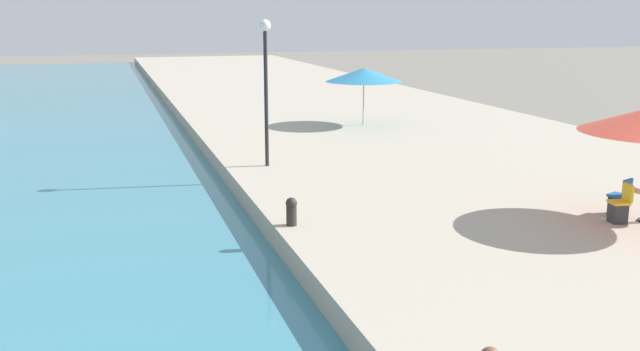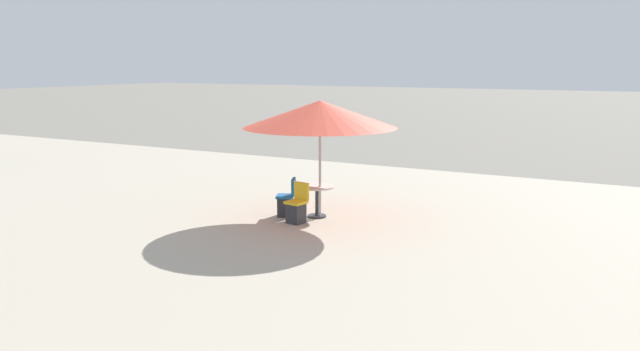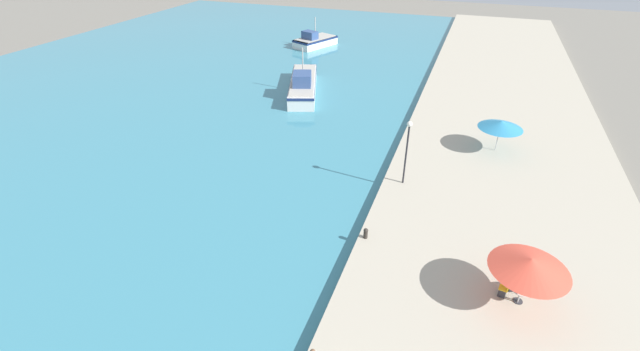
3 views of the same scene
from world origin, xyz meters
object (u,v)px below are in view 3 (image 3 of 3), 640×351
at_px(cafe_umbrella_white, 501,125).
at_px(cafe_table, 520,293).
at_px(lamppost, 408,142).
at_px(fishing_boat_near, 303,84).
at_px(mooring_bollard, 366,233).
at_px(cafe_umbrella_pink, 530,264).
at_px(fishing_boat_mid, 315,41).
at_px(cafe_chair_left, 513,285).
at_px(cafe_chair_right, 503,291).

height_order(cafe_umbrella_white, cafe_table, cafe_umbrella_white).
relative_size(cafe_table, lamppost, 0.18).
distance_m(cafe_umbrella_white, cafe_table, 16.02).
bearing_deg(fishing_boat_near, mooring_bollard, -79.30).
distance_m(cafe_umbrella_white, lamppost, 9.35).
bearing_deg(cafe_umbrella_pink, fishing_boat_mid, 121.57).
bearing_deg(cafe_umbrella_pink, cafe_chair_left, 109.25).
height_order(cafe_umbrella_pink, cafe_umbrella_white, cafe_umbrella_pink).
bearing_deg(lamppost, cafe_chair_right, -53.36).
bearing_deg(cafe_table, fishing_boat_near, 130.61).
relative_size(cafe_umbrella_pink, cafe_table, 4.42).
height_order(fishing_boat_near, cafe_chair_left, fishing_boat_near).
relative_size(cafe_umbrella_pink, cafe_chair_right, 3.89).
bearing_deg(cafe_chair_left, cafe_chair_right, -151.85).
distance_m(cafe_chair_right, lamppost, 11.03).
height_order(cafe_chair_left, cafe_chair_right, same).
relative_size(cafe_chair_right, lamppost, 0.20).
bearing_deg(mooring_bollard, cafe_umbrella_white, 63.66).
bearing_deg(cafe_table, lamppost, 129.16).
bearing_deg(cafe_table, cafe_umbrella_pink, -102.58).
bearing_deg(lamppost, fishing_boat_mid, 119.47).
bearing_deg(cafe_table, fishing_boat_mid, 121.65).
distance_m(fishing_boat_mid, cafe_umbrella_pink, 49.75).
distance_m(cafe_table, cafe_chair_left, 0.75).
relative_size(cafe_chair_left, mooring_bollard, 1.39).
bearing_deg(fishing_boat_mid, cafe_chair_right, -35.91).
xyz_separation_m(cafe_chair_left, mooring_bollard, (-7.72, 1.44, 0.02)).
height_order(fishing_boat_near, mooring_bollard, fishing_boat_near).
xyz_separation_m(fishing_boat_near, cafe_umbrella_pink, (20.53, -24.07, 2.03)).
bearing_deg(cafe_umbrella_white, cafe_umbrella_pink, -85.85).
distance_m(cafe_umbrella_pink, cafe_chair_left, 2.25).
bearing_deg(cafe_table, cafe_chair_right, 169.59).
distance_m(cafe_chair_left, mooring_bollard, 7.85).
bearing_deg(cafe_chair_right, cafe_table, -90.00).
xyz_separation_m(fishing_boat_mid, cafe_chair_right, (25.33, -42.12, 0.06)).
xyz_separation_m(fishing_boat_mid, cafe_chair_left, (25.76, -41.59, 0.06)).
xyz_separation_m(fishing_boat_near, cafe_chair_right, (19.84, -23.84, -0.07)).
height_order(cafe_table, mooring_bollard, cafe_table).
relative_size(cafe_chair_left, cafe_chair_right, 1.00).
bearing_deg(cafe_umbrella_pink, cafe_chair_right, 161.95).
height_order(cafe_chair_right, mooring_bollard, cafe_chair_right).
relative_size(fishing_boat_near, mooring_bollard, 17.22).
relative_size(cafe_umbrella_pink, cafe_umbrella_white, 1.07).
bearing_deg(fishing_boat_mid, cafe_umbrella_pink, -35.36).
bearing_deg(cafe_table, cafe_umbrella_white, 94.25).
bearing_deg(cafe_chair_right, fishing_boat_mid, 41.43).
relative_size(fishing_boat_near, cafe_chair_right, 12.37).
bearing_deg(fishing_boat_mid, cafe_table, -35.28).
bearing_deg(cafe_umbrella_pink, cafe_table, 77.42).
bearing_deg(mooring_bollard, lamppost, 82.06).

